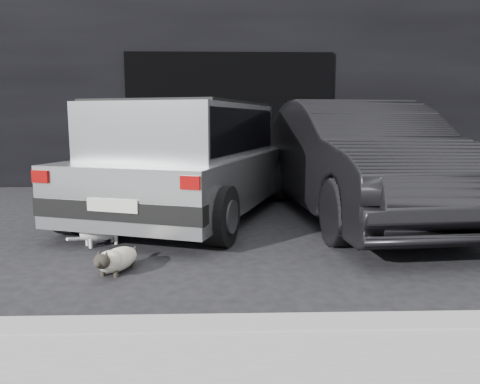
{
  "coord_description": "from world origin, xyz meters",
  "views": [
    {
      "loc": [
        0.92,
        -5.26,
        1.33
      ],
      "look_at": [
        1.07,
        -0.53,
        0.59
      ],
      "focal_mm": 35.0,
      "sensor_mm": 36.0,
      "label": 1
    }
  ],
  "objects_px": {
    "silver_hatchback": "(191,155)",
    "cat_siamese": "(115,260)",
    "cat_white": "(104,230)",
    "second_car": "(358,159)"
  },
  "relations": [
    {
      "from": "silver_hatchback",
      "to": "cat_siamese",
      "type": "distance_m",
      "value": 2.61
    },
    {
      "from": "cat_siamese",
      "to": "cat_white",
      "type": "height_order",
      "value": "cat_white"
    },
    {
      "from": "silver_hatchback",
      "to": "cat_siamese",
      "type": "height_order",
      "value": "silver_hatchback"
    },
    {
      "from": "second_car",
      "to": "cat_siamese",
      "type": "height_order",
      "value": "second_car"
    },
    {
      "from": "silver_hatchback",
      "to": "cat_white",
      "type": "bearing_deg",
      "value": -99.93
    },
    {
      "from": "cat_white",
      "to": "silver_hatchback",
      "type": "bearing_deg",
      "value": 119.48
    },
    {
      "from": "second_car",
      "to": "cat_white",
      "type": "relative_size",
      "value": 8.22
    },
    {
      "from": "second_car",
      "to": "cat_white",
      "type": "bearing_deg",
      "value": -161.89
    },
    {
      "from": "silver_hatchback",
      "to": "cat_siamese",
      "type": "bearing_deg",
      "value": -82.73
    },
    {
      "from": "cat_siamese",
      "to": "second_car",
      "type": "bearing_deg",
      "value": -123.15
    }
  ]
}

